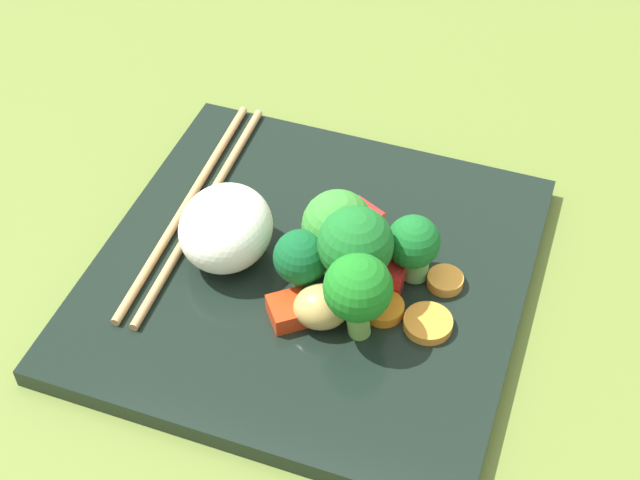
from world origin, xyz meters
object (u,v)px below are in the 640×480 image
Objects in this scene: square_plate at (311,274)px; carrot_slice_1 at (428,323)px; broccoli_floret_1 at (338,227)px; chopstick_pair at (195,206)px; rice_mound at (226,228)px.

carrot_slice_1 is (-8.73, 2.66, 1.04)cm from square_plate.
broccoli_floret_1 reaches higher than square_plate.
carrot_slice_1 is (-7.11, 3.52, -3.26)cm from broccoli_floret_1.
chopstick_pair reaches higher than square_plate.
rice_mound is 0.31× the size of chopstick_pair.
rice_mound is (5.78, 0.52, 3.29)cm from square_plate.
rice_mound is at bearing -8.39° from carrot_slice_1.
rice_mound is 2.23× the size of carrot_slice_1.
broccoli_floret_1 is at bearing -169.46° from rice_mound.
carrot_slice_1 is at bearing 171.61° from rice_mound.
chopstick_pair is (9.72, -2.97, 1.02)cm from square_plate.
rice_mound reaches higher than carrot_slice_1.
square_plate is at bearing 27.89° from broccoli_floret_1.
carrot_slice_1 is (-14.52, 2.14, -2.26)cm from rice_mound.
broccoli_floret_1 reaches higher than carrot_slice_1.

